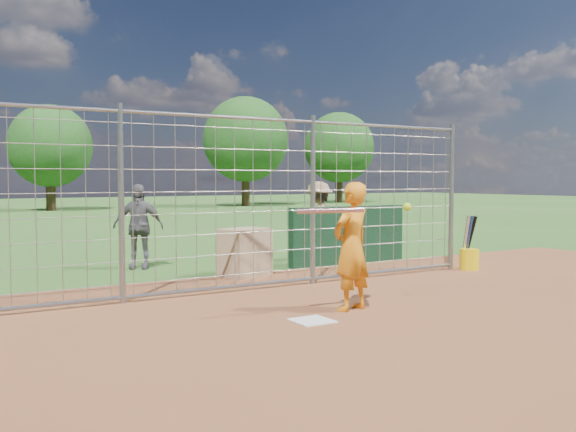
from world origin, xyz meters
TOP-DOWN VIEW (x-y plane):
  - ground at (0.00, 0.00)m, footprint 100.00×100.00m
  - infield_dirt at (0.00, -3.00)m, footprint 18.00×18.00m
  - home_plate at (0.00, -0.20)m, footprint 0.43×0.43m
  - dugout_wall at (3.40, 3.60)m, footprint 2.60×0.20m
  - batter at (0.77, 0.07)m, footprint 0.65×0.51m
  - bystander_b at (-0.24, 5.05)m, footprint 0.97×0.77m
  - bystander_c at (3.23, 4.34)m, footprint 1.17×1.01m
  - equipment_bin at (0.96, 3.23)m, footprint 0.93×0.77m
  - equipment_in_play at (0.61, -0.10)m, footprint 1.64×0.19m
  - bucket_with_bats at (4.71, 1.76)m, footprint 0.34×0.36m
  - backstop_fence at (0.00, 2.00)m, footprint 9.08×0.08m
  - tree_line at (3.13, 28.13)m, footprint 44.66×6.72m

SIDE VIEW (x-z plane):
  - ground at x=0.00m, z-range 0.00..0.00m
  - infield_dirt at x=0.00m, z-range 0.01..0.01m
  - home_plate at x=0.00m, z-range 0.00..0.02m
  - bucket_with_bats at x=4.71m, z-range -0.24..0.73m
  - equipment_bin at x=0.96m, z-range 0.00..0.80m
  - dugout_wall at x=3.40m, z-range 0.00..1.10m
  - bystander_b at x=-0.24m, z-range 0.00..1.54m
  - bystander_c at x=3.23m, z-range 0.00..1.57m
  - batter at x=0.77m, z-range 0.00..1.59m
  - backstop_fence at x=0.00m, z-range -0.04..2.56m
  - equipment_in_play at x=0.61m, z-range 1.21..1.31m
  - tree_line at x=3.13m, z-range 0.47..6.95m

